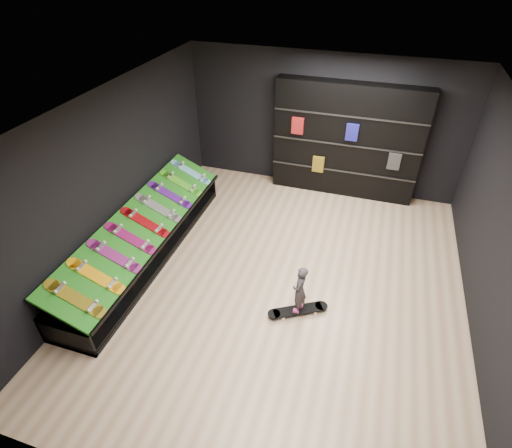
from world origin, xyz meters
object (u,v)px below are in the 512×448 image
(floor_skateboard, at_px, (298,311))
(child, at_px, (299,298))
(display_rack, at_px, (147,243))
(back_shelving, at_px, (346,141))

(floor_skateboard, bearing_deg, child, 150.15)
(display_rack, height_order, child, child)
(child, bearing_deg, display_rack, -99.12)
(back_shelving, height_order, child, back_shelving)
(display_rack, xyz_separation_m, floor_skateboard, (2.99, -0.58, -0.20))
(display_rack, distance_m, back_shelving, 4.65)
(back_shelving, bearing_deg, child, -91.68)
(display_rack, relative_size, floor_skateboard, 4.59)
(display_rack, xyz_separation_m, child, (2.99, -0.58, 0.10))
(display_rack, distance_m, floor_skateboard, 3.05)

